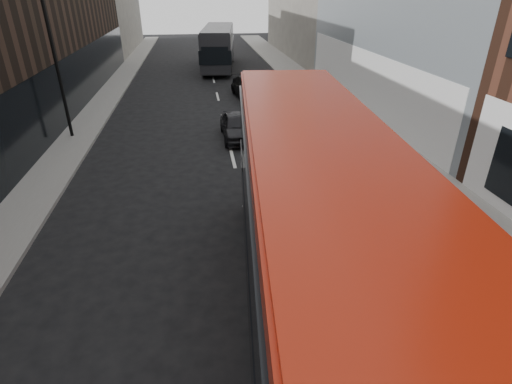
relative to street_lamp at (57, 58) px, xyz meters
name	(u,v)px	position (x,y,z in m)	size (l,w,h in m)	color
sidewalk_right	(319,95)	(15.72, 7.00, -4.11)	(3.00, 80.00, 0.15)	slate
sidewalk_left	(103,103)	(0.22, 7.00, -4.11)	(2.00, 80.00, 0.15)	slate
street_lamp	(57,58)	(0.00, 0.00, 0.00)	(1.06, 0.22, 7.00)	black
red_bus	(313,226)	(9.02, -14.69, -1.44)	(3.97, 12.43, 4.94)	#A81D0A
grey_bus	(219,46)	(9.09, 19.57, -2.13)	(4.10, 12.08, 3.83)	black
car_a	(237,126)	(8.72, -1.23, -3.50)	(1.60, 3.98, 1.36)	black
car_b	(301,117)	(12.55, 0.00, -3.54)	(1.35, 3.87, 1.28)	#919499
car_c	(249,88)	(10.50, 7.29, -3.46)	(2.02, 4.97, 1.44)	black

